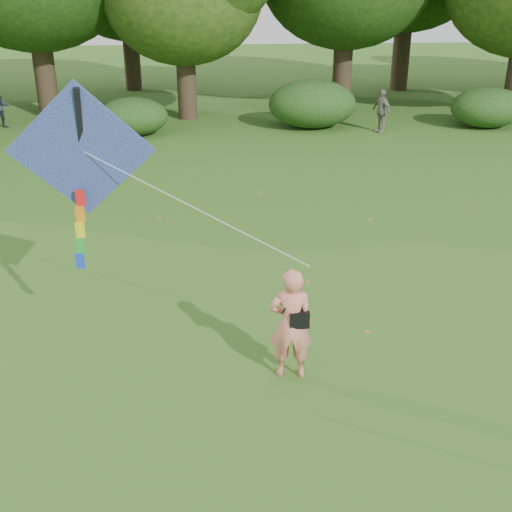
{
  "coord_description": "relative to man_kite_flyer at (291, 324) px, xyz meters",
  "views": [
    {
      "loc": [
        -1.19,
        -7.6,
        5.8
      ],
      "look_at": [
        -0.46,
        2.0,
        1.5
      ],
      "focal_mm": 45.0,
      "sensor_mm": 36.0,
      "label": 1
    }
  ],
  "objects": [
    {
      "name": "ground",
      "position": [
        0.03,
        -0.75,
        -0.91
      ],
      "size": [
        100.0,
        100.0,
        0.0
      ],
      "primitive_type": "plane",
      "color": "#265114",
      "rests_on": "ground"
    },
    {
      "name": "shrub_band",
      "position": [
        -0.69,
        16.85,
        -0.06
      ],
      "size": [
        39.15,
        3.22,
        1.88
      ],
      "color": "#264919",
      "rests_on": "ground"
    },
    {
      "name": "bystander_left",
      "position": [
        -9.36,
        17.95,
        -0.08
      ],
      "size": [
        0.99,
        0.89,
        1.67
      ],
      "primitive_type": "imported",
      "rotation": [
        0.0,
        0.0,
        0.39
      ],
      "color": "#242930",
      "rests_on": "ground"
    },
    {
      "name": "bystander_right",
      "position": [
        5.58,
        16.18,
        -0.1
      ],
      "size": [
        0.77,
        1.04,
        1.63
      ],
      "primitive_type": "imported",
      "rotation": [
        0.0,
        0.0,
        -1.13
      ],
      "color": "gray",
      "rests_on": "ground"
    },
    {
      "name": "flying_kite",
      "position": [
        -3.0,
        0.96,
        2.43
      ],
      "size": [
        4.33,
        1.38,
        2.95
      ],
      "color": "#275CAD",
      "rests_on": "ground"
    },
    {
      "name": "fallen_leaves",
      "position": [
        0.53,
        2.09,
        -0.91
      ],
      "size": [
        10.45,
        13.59,
        0.01
      ],
      "color": "olive",
      "rests_on": "ground"
    },
    {
      "name": "man_kite_flyer",
      "position": [
        0.0,
        0.0,
        0.0
      ],
      "size": [
        0.7,
        0.49,
        1.83
      ],
      "primitive_type": "imported",
      "rotation": [
        0.0,
        0.0,
        3.06
      ],
      "color": "#DD7B68",
      "rests_on": "ground"
    },
    {
      "name": "crossbody_bag",
      "position": [
        0.12,
        -0.03,
        0.12
      ],
      "size": [
        0.43,
        0.2,
        0.72
      ],
      "color": "black",
      "rests_on": "ground"
    }
  ]
}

